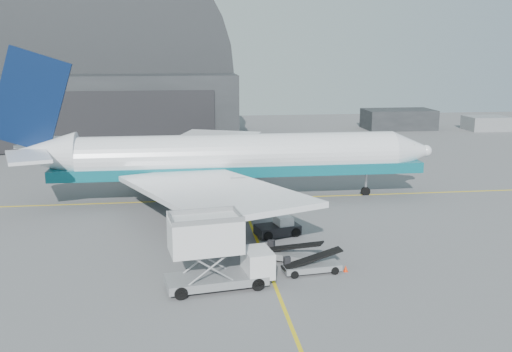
{
  "coord_description": "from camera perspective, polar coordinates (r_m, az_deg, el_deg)",
  "views": [
    {
      "loc": [
        -6.04,
        -40.31,
        16.11
      ],
      "look_at": [
        0.59,
        11.29,
        4.5
      ],
      "focal_mm": 40.0,
      "sensor_mm": 36.0,
      "label": 1
    }
  ],
  "objects": [
    {
      "name": "belt_loader_a",
      "position": [
        42.57,
        5.52,
        -8.95
      ],
      "size": [
        4.62,
        2.02,
        1.73
      ],
      "rotation": [
        0.0,
        0.0,
        0.12
      ],
      "color": "gray",
      "rests_on": "ground"
    },
    {
      "name": "taxi_lines",
      "position": [
        55.7,
        -0.79,
        -4.22
      ],
      "size": [
        80.0,
        42.12,
        0.02
      ],
      "color": "gold",
      "rests_on": "ground"
    },
    {
      "name": "ground",
      "position": [
        43.83,
        1.13,
        -8.99
      ],
      "size": [
        200.0,
        200.0,
        0.0
      ],
      "primitive_type": "plane",
      "color": "#565659",
      "rests_on": "ground"
    },
    {
      "name": "distant_bldg_b",
      "position": [
        125.36,
        21.95,
        4.29
      ],
      "size": [
        8.0,
        6.0,
        2.8
      ],
      "primitive_type": "cube",
      "color": "gray",
      "rests_on": "ground"
    },
    {
      "name": "distant_bldg_a",
      "position": [
        121.7,
        14.01,
        4.6
      ],
      "size": [
        14.0,
        8.0,
        4.0
      ],
      "primitive_type": "cube",
      "color": "black",
      "rests_on": "ground"
    },
    {
      "name": "belt_loader_b",
      "position": [
        44.59,
        3.49,
        -7.83
      ],
      "size": [
        4.78,
        3.67,
        1.88
      ],
      "rotation": [
        0.0,
        0.0,
        -0.52
      ],
      "color": "gray",
      "rests_on": "ground"
    },
    {
      "name": "hangar",
      "position": [
        106.66,
        -16.1,
        8.57
      ],
      "size": [
        50.0,
        28.3,
        28.0
      ],
      "color": "black",
      "rests_on": "ground"
    },
    {
      "name": "pushback_tug",
      "position": [
        50.61,
        2.27,
        -5.21
      ],
      "size": [
        4.16,
        2.99,
        1.75
      ],
      "rotation": [
        0.0,
        0.0,
        0.24
      ],
      "color": "black",
      "rests_on": "ground"
    },
    {
      "name": "catering_truck",
      "position": [
        39.22,
        -4.13,
        -7.68
      ],
      "size": [
        7.65,
        3.78,
        5.04
      ],
      "rotation": [
        0.0,
        0.0,
        0.15
      ],
      "color": "gray",
      "rests_on": "ground"
    },
    {
      "name": "traffic_cone",
      "position": [
        43.25,
        8.96,
        -9.14
      ],
      "size": [
        0.32,
        0.32,
        0.46
      ],
      "color": "red",
      "rests_on": "ground"
    },
    {
      "name": "airliner",
      "position": [
        61.43,
        -3.41,
        1.81
      ],
      "size": [
        47.4,
        45.96,
        16.63
      ],
      "color": "white",
      "rests_on": "ground"
    }
  ]
}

